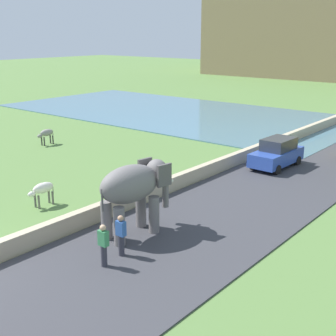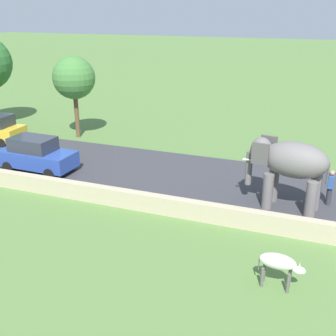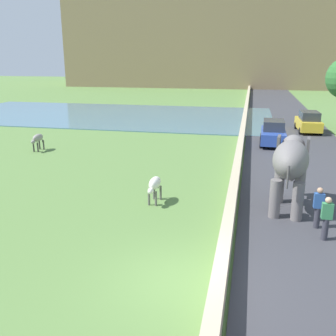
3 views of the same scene
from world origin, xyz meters
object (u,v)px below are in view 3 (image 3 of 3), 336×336
Objects in this scene: car_yellow at (308,122)px; elephant at (291,163)px; cow_white at (154,185)px; cow_grey at (38,139)px; person_trailing at (326,218)px; person_beside_elephant at (318,207)px; car_blue at (273,133)px.

elephant is at bearing -99.70° from car_yellow.
cow_white is 1.00× the size of cow_grey.
elephant is at bearing 111.08° from person_trailing.
person_beside_elephant is at bearing -11.53° from cow_white.
person_trailing is at bearing -68.92° from elephant.
elephant reaches higher than car_blue.
car_yellow is 20.59m from cow_white.
cow_white is (-8.73, -18.65, -0.06)m from car_yellow.
car_yellow is at bearing 30.00° from cow_grey.
elephant is at bearing 118.15° from person_beside_elephant.
car_yellow reaches higher than person_trailing.
person_beside_elephant is (0.92, -1.73, -1.16)m from elephant.
car_blue reaches higher than cow_grey.
car_blue is 14.12m from cow_white.
cow_grey is at bearing 149.06° from person_trailing.
person_beside_elephant is 0.98m from person_trailing.
person_beside_elephant is at bearing -61.85° from elephant.
cow_white and cow_grey have the same top height.
cow_white is at bearing -175.98° from elephant.
person_beside_elephant is 0.40× the size of car_yellow.
person_beside_elephant is at bearing -86.18° from car_blue.
elephant is 0.88× the size of car_blue.
car_yellow is 1.00× the size of car_blue.
car_yellow is at bearing 80.30° from elephant.
person_trailing is 19.57m from cow_grey.
car_yellow reaches higher than cow_grey.
car_yellow is 21.79m from cow_grey.
cow_grey is at bearing 151.40° from person_beside_elephant.
car_blue is at bearing 93.82° from person_beside_elephant.
car_blue is (-3.15, -5.68, 0.00)m from car_yellow.
cow_white is at bearing -115.08° from car_yellow.
cow_white is at bearing -113.27° from car_blue.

